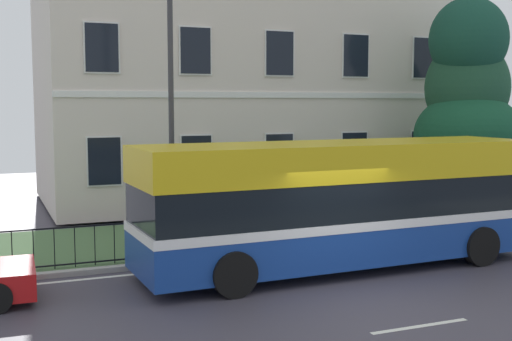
# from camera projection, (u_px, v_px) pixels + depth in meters

# --- Properties ---
(ground_plane) EXTENTS (60.00, 56.00, 0.18)m
(ground_plane) POSITION_uv_depth(u_px,v_px,m) (341.00, 287.00, 14.21)
(ground_plane) COLOR #413D49
(georgian_townhouse) EXTENTS (15.61, 8.31, 13.30)m
(georgian_townhouse) POSITION_uv_depth(u_px,v_px,m) (238.00, 32.00, 26.61)
(georgian_townhouse) COLOR beige
(georgian_townhouse) RESTS_ON ground_plane
(iron_verge_railing) EXTENTS (19.25, 0.04, 0.97)m
(iron_verge_railing) POSITION_uv_depth(u_px,v_px,m) (363.00, 223.00, 18.28)
(iron_verge_railing) COLOR black
(iron_verge_railing) RESTS_ON ground_plane
(evergreen_tree) EXTENTS (3.92, 3.92, 7.83)m
(evergreen_tree) POSITION_uv_depth(u_px,v_px,m) (467.00, 127.00, 22.95)
(evergreen_tree) COLOR #423328
(evergreen_tree) RESTS_ON ground_plane
(single_decker_bus) EXTENTS (9.92, 2.90, 3.01)m
(single_decker_bus) POSITION_uv_depth(u_px,v_px,m) (341.00, 202.00, 15.62)
(single_decker_bus) COLOR navy
(single_decker_bus) RESTS_ON ground_plane
(street_lamp_post) EXTENTS (0.36, 0.24, 6.95)m
(street_lamp_post) POSITION_uv_depth(u_px,v_px,m) (171.00, 97.00, 16.82)
(street_lamp_post) COLOR #333338
(street_lamp_post) RESTS_ON ground_plane
(litter_bin) EXTENTS (0.57, 0.57, 1.11)m
(litter_bin) POSITION_uv_depth(u_px,v_px,m) (433.00, 209.00, 20.25)
(litter_bin) COLOR #23472D
(litter_bin) RESTS_ON ground_plane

